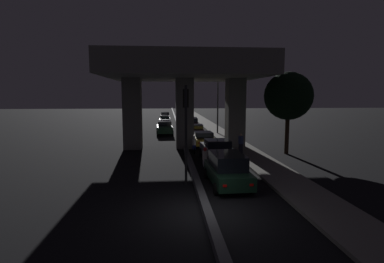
{
  "coord_description": "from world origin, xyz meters",
  "views": [
    {
      "loc": [
        -1.51,
        -11.48,
        4.7
      ],
      "look_at": [
        1.08,
        20.35,
        0.88
      ],
      "focal_mm": 28.0,
      "sensor_mm": 36.0,
      "label": 1
    }
  ],
  "objects_px": {
    "car_dark_green_lead": "(227,169)",
    "motorcycle_blue_filtering_mid": "(194,146)",
    "traffic_light_left_of_median": "(186,118)",
    "motorcycle_black_filtering_far": "(191,136)",
    "car_white_fifth": "(192,124)",
    "car_grey_second": "(217,150)",
    "car_white_third_oncoming": "(165,116)",
    "car_dark_green_lead_oncoming": "(165,128)",
    "pedestrian_on_sidewalk": "(241,143)",
    "car_dark_red_fourth": "(196,130)",
    "car_taxi_yellow_third": "(203,139)",
    "street_lamp": "(215,97)",
    "car_white_second_oncoming": "(165,120)",
    "motorcycle_white_filtering_near": "(205,161)"
  },
  "relations": [
    {
      "from": "car_white_fifth",
      "to": "car_dark_red_fourth",
      "type": "bearing_deg",
      "value": -178.26
    },
    {
      "from": "traffic_light_left_of_median",
      "to": "motorcycle_black_filtering_far",
      "type": "height_order",
      "value": "traffic_light_left_of_median"
    },
    {
      "from": "car_white_fifth",
      "to": "motorcycle_white_filtering_near",
      "type": "xyz_separation_m",
      "value": [
        -0.93,
        -22.18,
        -0.29
      ]
    },
    {
      "from": "car_dark_green_lead",
      "to": "car_taxi_yellow_third",
      "type": "distance_m",
      "value": 12.19
    },
    {
      "from": "traffic_light_left_of_median",
      "to": "street_lamp",
      "type": "xyz_separation_m",
      "value": [
        4.87,
        20.7,
        1.02
      ]
    },
    {
      "from": "traffic_light_left_of_median",
      "to": "pedestrian_on_sidewalk",
      "type": "xyz_separation_m",
      "value": [
        4.85,
        7.63,
        -2.64
      ]
    },
    {
      "from": "street_lamp",
      "to": "motorcycle_white_filtering_near",
      "type": "relative_size",
      "value": 4.13
    },
    {
      "from": "car_taxi_yellow_third",
      "to": "car_white_third_oncoming",
      "type": "height_order",
      "value": "car_white_third_oncoming"
    },
    {
      "from": "pedestrian_on_sidewalk",
      "to": "car_white_third_oncoming",
      "type": "bearing_deg",
      "value": 100.54
    },
    {
      "from": "car_white_fifth",
      "to": "car_white_second_oncoming",
      "type": "relative_size",
      "value": 0.99
    },
    {
      "from": "street_lamp",
      "to": "car_taxi_yellow_third",
      "type": "bearing_deg",
      "value": -106.05
    },
    {
      "from": "street_lamp",
      "to": "car_grey_second",
      "type": "height_order",
      "value": "street_lamp"
    },
    {
      "from": "motorcycle_white_filtering_near",
      "to": "motorcycle_blue_filtering_mid",
      "type": "bearing_deg",
      "value": 5.99
    },
    {
      "from": "motorcycle_black_filtering_far",
      "to": "car_dark_green_lead",
      "type": "bearing_deg",
      "value": -178.78
    },
    {
      "from": "car_dark_green_lead",
      "to": "motorcycle_blue_filtering_mid",
      "type": "xyz_separation_m",
      "value": [
        -0.94,
        9.16,
        -0.27
      ]
    },
    {
      "from": "car_grey_second",
      "to": "pedestrian_on_sidewalk",
      "type": "relative_size",
      "value": 3.04
    },
    {
      "from": "traffic_light_left_of_median",
      "to": "motorcycle_blue_filtering_mid",
      "type": "height_order",
      "value": "traffic_light_left_of_median"
    },
    {
      "from": "car_taxi_yellow_third",
      "to": "car_white_second_oncoming",
      "type": "bearing_deg",
      "value": 8.48
    },
    {
      "from": "motorcycle_white_filtering_near",
      "to": "motorcycle_black_filtering_far",
      "type": "bearing_deg",
      "value": 3.92
    },
    {
      "from": "car_white_second_oncoming",
      "to": "motorcycle_white_filtering_near",
      "type": "xyz_separation_m",
      "value": [
        2.79,
        -29.23,
        -0.2
      ]
    },
    {
      "from": "traffic_light_left_of_median",
      "to": "car_taxi_yellow_third",
      "type": "bearing_deg",
      "value": 78.91
    },
    {
      "from": "car_dark_green_lead_oncoming",
      "to": "pedestrian_on_sidewalk",
      "type": "height_order",
      "value": "pedestrian_on_sidewalk"
    },
    {
      "from": "traffic_light_left_of_median",
      "to": "car_white_second_oncoming",
      "type": "xyz_separation_m",
      "value": [
        -1.4,
        32.19,
        -2.74
      ]
    },
    {
      "from": "street_lamp",
      "to": "car_white_fifth",
      "type": "distance_m",
      "value": 6.3
    },
    {
      "from": "car_grey_second",
      "to": "car_white_fifth",
      "type": "relative_size",
      "value": 1.05
    },
    {
      "from": "street_lamp",
      "to": "motorcycle_white_filtering_near",
      "type": "distance_m",
      "value": 18.52
    },
    {
      "from": "street_lamp",
      "to": "traffic_light_left_of_median",
      "type": "bearing_deg",
      "value": -103.25
    },
    {
      "from": "car_grey_second",
      "to": "car_white_third_oncoming",
      "type": "height_order",
      "value": "car_white_third_oncoming"
    },
    {
      "from": "car_taxi_yellow_third",
      "to": "car_white_second_oncoming",
      "type": "height_order",
      "value": "car_white_second_oncoming"
    },
    {
      "from": "car_grey_second",
      "to": "motorcycle_white_filtering_near",
      "type": "distance_m",
      "value": 2.83
    },
    {
      "from": "street_lamp",
      "to": "car_white_fifth",
      "type": "bearing_deg",
      "value": 119.94
    },
    {
      "from": "car_dark_red_fourth",
      "to": "motorcycle_black_filtering_far",
      "type": "relative_size",
      "value": 2.29
    },
    {
      "from": "car_dark_green_lead_oncoming",
      "to": "motorcycle_black_filtering_far",
      "type": "xyz_separation_m",
      "value": [
        2.77,
        -5.69,
        -0.2
      ]
    },
    {
      "from": "car_white_fifth",
      "to": "car_white_second_oncoming",
      "type": "bearing_deg",
      "value": 29.45
    },
    {
      "from": "car_dark_red_fourth",
      "to": "street_lamp",
      "type": "bearing_deg",
      "value": -51.44
    },
    {
      "from": "car_taxi_yellow_third",
      "to": "motorcycle_blue_filtering_mid",
      "type": "bearing_deg",
      "value": 158.09
    },
    {
      "from": "car_dark_green_lead_oncoming",
      "to": "car_white_third_oncoming",
      "type": "xyz_separation_m",
      "value": [
        -0.13,
        20.93,
        0.04
      ]
    },
    {
      "from": "car_dark_green_lead",
      "to": "car_dark_red_fourth",
      "type": "xyz_separation_m",
      "value": [
        0.18,
        19.24,
        -0.16
      ]
    },
    {
      "from": "car_taxi_yellow_third",
      "to": "car_white_third_oncoming",
      "type": "xyz_separation_m",
      "value": [
        -3.77,
        29.69,
        0.11
      ]
    },
    {
      "from": "car_grey_second",
      "to": "car_taxi_yellow_third",
      "type": "height_order",
      "value": "car_grey_second"
    },
    {
      "from": "traffic_light_left_of_median",
      "to": "car_taxi_yellow_third",
      "type": "distance_m",
      "value": 12.36
    },
    {
      "from": "car_white_fifth",
      "to": "motorcycle_blue_filtering_mid",
      "type": "distance_m",
      "value": 16.4
    },
    {
      "from": "traffic_light_left_of_median",
      "to": "car_dark_red_fourth",
      "type": "height_order",
      "value": "traffic_light_left_of_median"
    },
    {
      "from": "car_dark_red_fourth",
      "to": "car_white_fifth",
      "type": "xyz_separation_m",
      "value": [
        -0.01,
        6.28,
        0.19
      ]
    },
    {
      "from": "car_grey_second",
      "to": "car_white_second_oncoming",
      "type": "bearing_deg",
      "value": 6.69
    },
    {
      "from": "traffic_light_left_of_median",
      "to": "motorcycle_black_filtering_far",
      "type": "relative_size",
      "value": 2.86
    },
    {
      "from": "car_dark_green_lead",
      "to": "car_grey_second",
      "type": "relative_size",
      "value": 0.93
    },
    {
      "from": "car_white_fifth",
      "to": "car_white_third_oncoming",
      "type": "height_order",
      "value": "car_white_fifth"
    },
    {
      "from": "motorcycle_white_filtering_near",
      "to": "traffic_light_left_of_median",
      "type": "bearing_deg",
      "value": 159.05
    },
    {
      "from": "car_taxi_yellow_third",
      "to": "motorcycle_black_filtering_far",
      "type": "bearing_deg",
      "value": 13.93
    }
  ]
}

